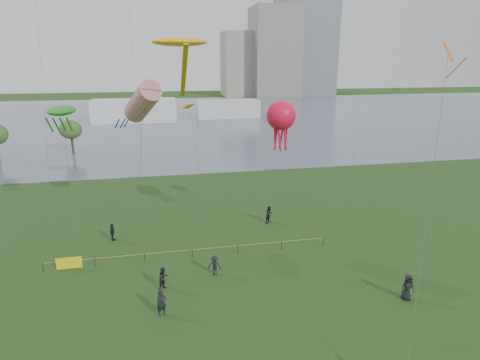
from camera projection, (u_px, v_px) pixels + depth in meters
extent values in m
cube|color=slate|center=(179.00, 118.00, 115.95)|extent=(400.00, 120.00, 0.08)
cube|color=slate|center=(274.00, 53.00, 177.25)|extent=(20.00, 20.00, 38.00)
cube|color=gray|center=(241.00, 64.00, 181.69)|extent=(16.00, 18.00, 28.00)
cube|color=silver|center=(135.00, 111.00, 108.13)|extent=(22.00, 8.00, 6.00)
cube|color=silver|center=(228.00, 109.00, 115.98)|extent=(18.00, 7.00, 5.00)
cylinder|color=#342817|center=(73.00, 147.00, 71.75)|extent=(0.44, 0.44, 2.73)
ellipsoid|color=#3E6026|center=(71.00, 130.00, 70.86)|extent=(3.88, 3.88, 3.27)
cylinder|color=black|center=(43.00, 267.00, 32.23)|extent=(0.07, 0.07, 0.85)
cylinder|color=black|center=(95.00, 262.00, 32.98)|extent=(0.07, 0.07, 0.85)
cylinder|color=black|center=(145.00, 258.00, 33.74)|extent=(0.07, 0.07, 0.85)
cylinder|color=black|center=(192.00, 253.00, 34.49)|extent=(0.07, 0.07, 0.85)
cylinder|color=black|center=(238.00, 249.00, 35.24)|extent=(0.07, 0.07, 0.85)
cylinder|color=black|center=(281.00, 245.00, 36.00)|extent=(0.07, 0.07, 0.85)
cylinder|color=black|center=(323.00, 241.00, 36.75)|extent=(0.07, 0.07, 0.85)
cylinder|color=yellow|center=(192.00, 250.00, 34.40)|extent=(24.00, 0.03, 0.03)
cube|color=yellow|center=(69.00, 263.00, 32.57)|extent=(2.00, 0.04, 1.00)
imported|color=black|center=(164.00, 278.00, 29.67)|extent=(1.08, 1.07, 1.76)
imported|color=black|center=(215.00, 265.00, 31.64)|extent=(1.21, 0.95, 1.64)
imported|color=black|center=(112.00, 232.00, 37.65)|extent=(0.63, 1.06, 1.69)
imported|color=black|center=(407.00, 287.00, 28.35)|extent=(1.00, 0.71, 1.93)
imported|color=black|center=(161.00, 303.00, 26.61)|extent=(0.78, 0.64, 1.85)
imported|color=black|center=(269.00, 214.00, 41.73)|extent=(1.14, 1.10, 1.85)
cylinder|color=#3F3F42|center=(197.00, 155.00, 32.83)|extent=(1.67, 8.34, 17.84)
ellipsoid|color=#FFA70D|center=(180.00, 42.00, 33.98)|extent=(4.73, 2.96, 0.74)
cube|color=#FFA70D|center=(184.00, 73.00, 30.74)|extent=(0.36, 6.98, 4.09)
cube|color=#FFA70D|center=(189.00, 106.00, 27.79)|extent=(0.95, 0.95, 0.42)
cylinder|color=#3F3F42|center=(139.00, 177.00, 35.51)|extent=(1.42, 1.40, 12.90)
cylinder|color=red|center=(142.00, 102.00, 34.41)|extent=(3.81, 5.23, 3.93)
cylinder|color=#1B19B5|center=(126.00, 123.00, 33.48)|extent=(0.60, 1.13, 0.88)
cylinder|color=#1B19B5|center=(123.00, 123.00, 33.79)|extent=(0.60, 1.13, 0.88)
cylinder|color=#1B19B5|center=(117.00, 123.00, 33.57)|extent=(0.60, 1.13, 0.88)
cylinder|color=#1B19B5|center=(117.00, 124.00, 33.13)|extent=(0.60, 1.13, 0.88)
cylinder|color=#1B19B5|center=(122.00, 124.00, 33.07)|extent=(0.60, 1.13, 0.88)
cylinder|color=#3F3F42|center=(70.00, 182.00, 35.41)|extent=(1.07, 5.59, 11.99)
ellipsoid|color=#18881A|center=(62.00, 111.00, 36.18)|extent=(2.39, 4.30, 0.84)
cylinder|color=#18881A|center=(49.00, 125.00, 34.82)|extent=(0.16, 1.79, 1.54)
cylinder|color=#18881A|center=(56.00, 124.00, 34.92)|extent=(0.16, 1.79, 1.54)
cylinder|color=#18881A|center=(63.00, 124.00, 35.02)|extent=(0.16, 1.79, 1.54)
cylinder|color=#18881A|center=(69.00, 124.00, 35.13)|extent=(0.16, 1.79, 1.54)
cylinder|color=#3F3F42|center=(262.00, 193.00, 32.61)|extent=(3.94, 3.63, 12.01)
sphere|color=red|center=(281.00, 116.00, 32.92)|extent=(2.43, 2.43, 2.43)
cylinder|color=red|center=(286.00, 135.00, 33.48)|extent=(0.18, 0.54, 2.60)
cylinder|color=red|center=(282.00, 134.00, 33.84)|extent=(0.49, 0.36, 2.61)
cylinder|color=red|center=(276.00, 134.00, 33.74)|extent=(0.49, 0.36, 2.61)
cylinder|color=red|center=(275.00, 135.00, 33.29)|extent=(0.18, 0.54, 2.60)
cylinder|color=red|center=(279.00, 136.00, 32.93)|extent=(0.49, 0.36, 2.61)
cylinder|color=red|center=(285.00, 136.00, 33.02)|extent=(0.49, 0.36, 2.61)
cylinder|color=#3F3F42|center=(428.00, 208.00, 22.45)|extent=(8.24, 10.98, 16.91)
cube|color=orange|center=(449.00, 52.00, 25.91)|extent=(1.39, 1.39, 1.13)
cylinder|color=orange|center=(456.00, 68.00, 25.35)|extent=(0.08, 1.58, 1.35)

